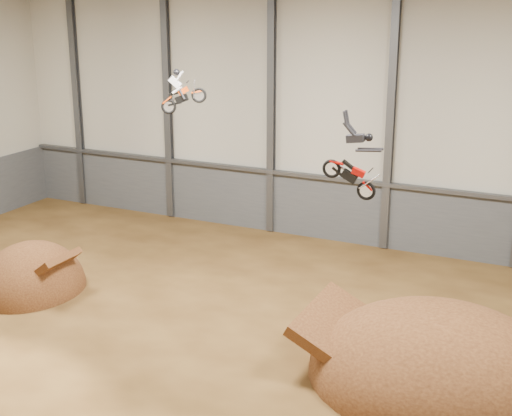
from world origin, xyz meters
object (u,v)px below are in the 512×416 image
Objects in this scene: fmx_rider_a at (186,86)px; fmx_rider_b at (345,154)px; takeoff_ramp at (32,290)px; landing_ramp at (438,381)px.

fmx_rider_a reaches higher than fmx_rider_b.
takeoff_ramp is 12.05m from fmx_rider_a.
takeoff_ramp is at bearing 176.61° from fmx_rider_b.
fmx_rider_b is (14.76, 0.18, 7.77)m from takeoff_ramp.
landing_ramp reaches higher than takeoff_ramp.
landing_ramp is at bearing -8.07° from fmx_rider_b.
fmx_rider_a is (7.06, 2.44, 9.45)m from takeoff_ramp.
landing_ramp is 15.09m from fmx_rider_a.
landing_ramp is at bearing -35.98° from fmx_rider_a.
fmx_rider_b reaches higher than takeoff_ramp.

